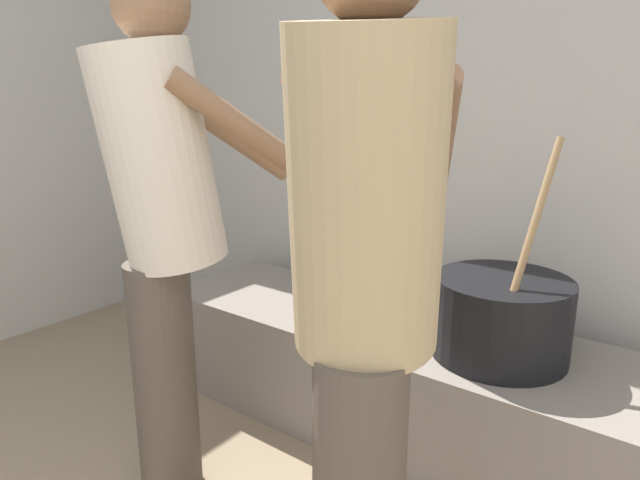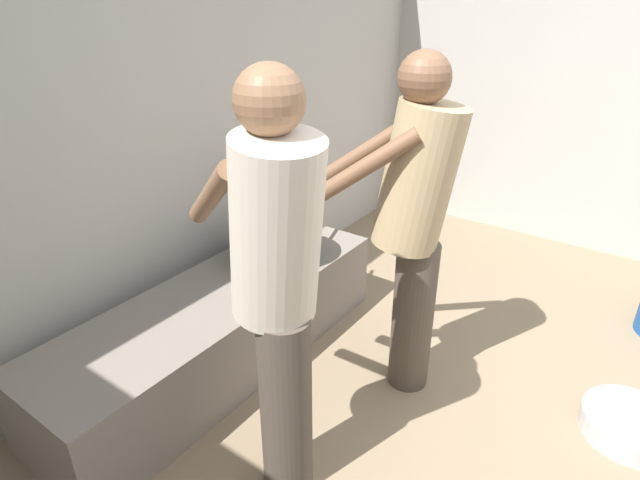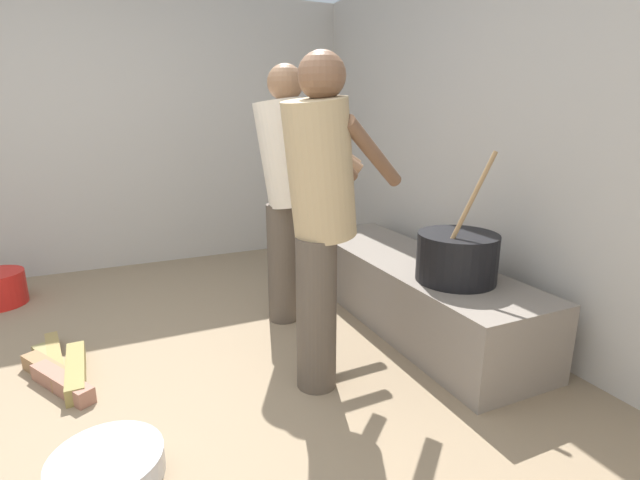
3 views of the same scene
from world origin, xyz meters
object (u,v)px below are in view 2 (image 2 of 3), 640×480
object	(u,v)px
cooking_pot_main	(275,238)
metal_mixing_bowl	(631,425)
cook_in_cream_shirt	(277,277)
cook_in_tan_shirt	(414,214)

from	to	relation	value
cooking_pot_main	metal_mixing_bowl	distance (m)	1.93
cooking_pot_main	cook_in_cream_shirt	world-z (taller)	cook_in_cream_shirt
cooking_pot_main	cook_in_cream_shirt	distance (m)	1.13
cook_in_cream_shirt	metal_mixing_bowl	world-z (taller)	cook_in_cream_shirt
cook_in_tan_shirt	metal_mixing_bowl	size ratio (longest dim) A/B	3.84
cook_in_cream_shirt	cook_in_tan_shirt	bearing A→B (deg)	-8.72
cook_in_tan_shirt	metal_mixing_bowl	distance (m)	1.37
cook_in_cream_shirt	metal_mixing_bowl	xyz separation A→B (m)	(1.07, -1.14, -0.89)
cook_in_tan_shirt	cook_in_cream_shirt	world-z (taller)	cook_in_cream_shirt
cook_in_tan_shirt	cook_in_cream_shirt	bearing A→B (deg)	171.28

